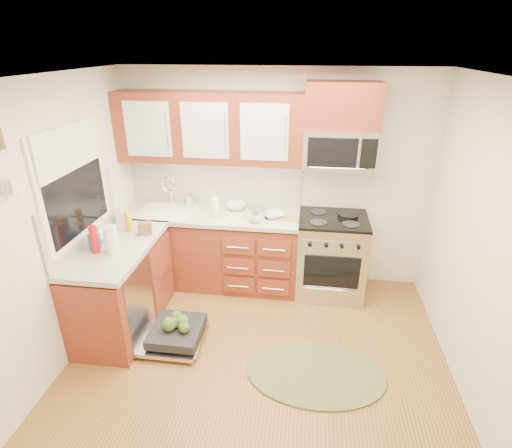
# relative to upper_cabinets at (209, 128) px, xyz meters

# --- Properties ---
(floor) EXTENTS (3.50, 3.50, 0.00)m
(floor) POSITION_rel_upper_cabinets_xyz_m (0.73, -1.57, -1.88)
(floor) COLOR brown
(floor) RESTS_ON ground
(ceiling) EXTENTS (3.50, 3.50, 0.00)m
(ceiling) POSITION_rel_upper_cabinets_xyz_m (0.73, -1.57, 0.62)
(ceiling) COLOR white
(ceiling) RESTS_ON ground
(wall_back) EXTENTS (3.50, 0.04, 2.50)m
(wall_back) POSITION_rel_upper_cabinets_xyz_m (0.73, 0.18, -0.62)
(wall_back) COLOR silver
(wall_back) RESTS_ON ground
(wall_left) EXTENTS (0.04, 3.50, 2.50)m
(wall_left) POSITION_rel_upper_cabinets_xyz_m (-1.02, -1.57, -0.62)
(wall_left) COLOR silver
(wall_left) RESTS_ON ground
(wall_right) EXTENTS (0.04, 3.50, 2.50)m
(wall_right) POSITION_rel_upper_cabinets_xyz_m (2.48, -1.57, -0.62)
(wall_right) COLOR silver
(wall_right) RESTS_ON ground
(base_cabinet_back) EXTENTS (2.05, 0.60, 0.85)m
(base_cabinet_back) POSITION_rel_upper_cabinets_xyz_m (0.00, -0.12, -1.45)
(base_cabinet_back) COLOR maroon
(base_cabinet_back) RESTS_ON ground
(base_cabinet_left) EXTENTS (0.60, 1.25, 0.85)m
(base_cabinet_left) POSITION_rel_upper_cabinets_xyz_m (-0.72, -1.05, -1.45)
(base_cabinet_left) COLOR maroon
(base_cabinet_left) RESTS_ON ground
(countertop_back) EXTENTS (2.07, 0.64, 0.05)m
(countertop_back) POSITION_rel_upper_cabinets_xyz_m (0.00, -0.14, -0.97)
(countertop_back) COLOR #B8B5A9
(countertop_back) RESTS_ON base_cabinet_back
(countertop_left) EXTENTS (0.64, 1.27, 0.05)m
(countertop_left) POSITION_rel_upper_cabinets_xyz_m (-0.71, -1.05, -0.97)
(countertop_left) COLOR #B8B5A9
(countertop_left) RESTS_ON base_cabinet_left
(backsplash_back) EXTENTS (2.05, 0.02, 0.57)m
(backsplash_back) POSITION_rel_upper_cabinets_xyz_m (0.00, 0.16, -0.67)
(backsplash_back) COLOR #B3ADA0
(backsplash_back) RESTS_ON ground
(backsplash_left) EXTENTS (0.02, 1.25, 0.57)m
(backsplash_left) POSITION_rel_upper_cabinets_xyz_m (-1.01, -1.05, -0.67)
(backsplash_left) COLOR #B3ADA0
(backsplash_left) RESTS_ON ground
(upper_cabinets) EXTENTS (2.05, 0.35, 0.75)m
(upper_cabinets) POSITION_rel_upper_cabinets_xyz_m (0.00, 0.00, 0.00)
(upper_cabinets) COLOR maroon
(upper_cabinets) RESTS_ON ground
(cabinet_over_mw) EXTENTS (0.76, 0.35, 0.47)m
(cabinet_over_mw) POSITION_rel_upper_cabinets_xyz_m (1.41, 0.00, 0.26)
(cabinet_over_mw) COLOR maroon
(cabinet_over_mw) RESTS_ON ground
(range) EXTENTS (0.76, 0.64, 0.95)m
(range) POSITION_rel_upper_cabinets_xyz_m (1.41, -0.15, -1.40)
(range) COLOR silver
(range) RESTS_ON ground
(microwave) EXTENTS (0.76, 0.38, 0.40)m
(microwave) POSITION_rel_upper_cabinets_xyz_m (1.41, -0.02, -0.18)
(microwave) COLOR silver
(microwave) RESTS_ON ground
(sink) EXTENTS (0.62, 0.50, 0.26)m
(sink) POSITION_rel_upper_cabinets_xyz_m (-0.52, -0.16, -1.07)
(sink) COLOR white
(sink) RESTS_ON ground
(dishwasher) EXTENTS (0.70, 0.60, 0.20)m
(dishwasher) POSITION_rel_upper_cabinets_xyz_m (-0.13, -1.27, -1.77)
(dishwasher) COLOR silver
(dishwasher) RESTS_ON ground
(window) EXTENTS (0.03, 1.05, 1.05)m
(window) POSITION_rel_upper_cabinets_xyz_m (-1.01, -1.07, -0.32)
(window) COLOR white
(window) RESTS_ON ground
(window_blind) EXTENTS (0.02, 0.96, 0.40)m
(window_blind) POSITION_rel_upper_cabinets_xyz_m (-0.98, -1.07, 0.00)
(window_blind) COLOR white
(window_blind) RESTS_ON ground
(shelf_lower) EXTENTS (0.04, 0.40, 0.03)m
(shelf_lower) POSITION_rel_upper_cabinets_xyz_m (-0.99, -1.92, -0.12)
(shelf_lower) COLOR white
(shelf_lower) RESTS_ON ground
(rug) EXTENTS (1.46, 1.23, 0.02)m
(rug) POSITION_rel_upper_cabinets_xyz_m (1.26, -1.51, -1.86)
(rug) COLOR #576037
(rug) RESTS_ON ground
(skillet) EXTENTS (0.25, 0.25, 0.04)m
(skillet) POSITION_rel_upper_cabinets_xyz_m (1.56, -0.10, -0.90)
(skillet) COLOR black
(skillet) RESTS_ON range
(stock_pot) EXTENTS (0.23, 0.23, 0.12)m
(stock_pot) POSITION_rel_upper_cabinets_xyz_m (0.56, -0.20, -0.89)
(stock_pot) COLOR silver
(stock_pot) RESTS_ON countertop_back
(cutting_board) EXTENTS (0.25, 0.17, 0.02)m
(cutting_board) POSITION_rel_upper_cabinets_xyz_m (0.91, -0.18, -0.94)
(cutting_board) COLOR #A6704C
(cutting_board) RESTS_ON countertop_back
(canister) EXTENTS (0.12, 0.12, 0.16)m
(canister) POSITION_rel_upper_cabinets_xyz_m (-0.27, -0.00, -0.87)
(canister) COLOR silver
(canister) RESTS_ON countertop_back
(paper_towel_roll) EXTENTS (0.16, 0.16, 0.26)m
(paper_towel_roll) POSITION_rel_upper_cabinets_xyz_m (-0.68, -1.18, -0.82)
(paper_towel_roll) COLOR white
(paper_towel_roll) RESTS_ON countertop_left
(mustard_bottle) EXTENTS (0.09, 0.09, 0.22)m
(mustard_bottle) POSITION_rel_upper_cabinets_xyz_m (-0.72, -0.72, -0.84)
(mustard_bottle) COLOR gold
(mustard_bottle) RESTS_ON countertop_left
(red_bottle) EXTENTS (0.09, 0.09, 0.27)m
(red_bottle) POSITION_rel_upper_cabinets_xyz_m (-0.83, -1.20, -0.82)
(red_bottle) COLOR red
(red_bottle) RESTS_ON countertop_left
(wooden_box) EXTENTS (0.15, 0.13, 0.13)m
(wooden_box) POSITION_rel_upper_cabinets_xyz_m (-0.52, -0.76, -0.89)
(wooden_box) COLOR brown
(wooden_box) RESTS_ON countertop_left
(blue_carton) EXTENTS (0.11, 0.08, 0.16)m
(blue_carton) POSITION_rel_upper_cabinets_xyz_m (-0.88, -1.13, -0.87)
(blue_carton) COLOR #2361A4
(blue_carton) RESTS_ON countertop_left
(bowl_a) EXTENTS (0.30, 0.30, 0.06)m
(bowl_a) POSITION_rel_upper_cabinets_xyz_m (0.73, -0.15, -0.92)
(bowl_a) COLOR #999999
(bowl_a) RESTS_ON countertop_back
(bowl_b) EXTENTS (0.31, 0.31, 0.08)m
(bowl_b) POSITION_rel_upper_cabinets_xyz_m (0.27, 0.03, -0.91)
(bowl_b) COLOR #999999
(bowl_b) RESTS_ON countertop_back
(cup) EXTENTS (0.16, 0.16, 0.11)m
(cup) POSITION_rel_upper_cabinets_xyz_m (0.54, -0.32, -0.90)
(cup) COLOR #999999
(cup) RESTS_ON countertop_back
(soap_bottle_a) EXTENTS (0.13, 0.13, 0.28)m
(soap_bottle_a) POSITION_rel_upper_cabinets_xyz_m (0.08, -0.19, -0.81)
(soap_bottle_a) COLOR #999999
(soap_bottle_a) RESTS_ON countertop_back
(soap_bottle_b) EXTENTS (0.10, 0.10, 0.19)m
(soap_bottle_b) POSITION_rel_upper_cabinets_xyz_m (-0.90, -0.52, -0.85)
(soap_bottle_b) COLOR #999999
(soap_bottle_b) RESTS_ON countertop_left
(soap_bottle_c) EXTENTS (0.15, 0.15, 0.18)m
(soap_bottle_c) POSITION_rel_upper_cabinets_xyz_m (-0.90, -0.99, -0.86)
(soap_bottle_c) COLOR #999999
(soap_bottle_c) RESTS_ON countertop_left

